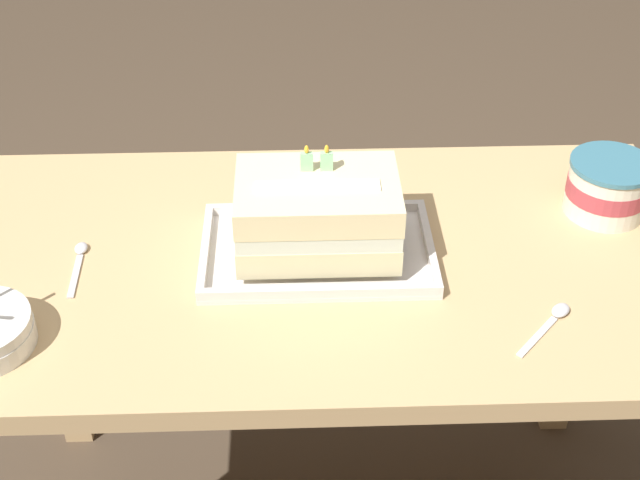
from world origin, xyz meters
TOP-DOWN VIEW (x-y plane):
  - dining_table at (0.00, 0.00)m, footprint 1.20×0.64m
  - foil_tray at (-0.01, 0.00)m, footprint 0.36×0.23m
  - birthday_cake at (-0.01, 0.00)m, footprint 0.25×0.17m
  - ice_cream_tub at (0.48, 0.11)m, footprint 0.14×0.14m
  - serving_spoon_near_tray at (0.33, -0.16)m, footprint 0.10×0.11m
  - serving_spoon_by_bowls at (-0.38, 0.00)m, footprint 0.02×0.13m

SIDE VIEW (x-z plane):
  - dining_table at x=0.00m, z-range 0.24..0.95m
  - serving_spoon_by_bowls at x=-0.38m, z-range 0.70..0.71m
  - serving_spoon_near_tray at x=0.33m, z-range 0.70..0.71m
  - foil_tray at x=-0.01m, z-range 0.70..0.72m
  - ice_cream_tub at x=0.48m, z-range 0.70..0.80m
  - birthday_cake at x=-0.01m, z-range 0.71..0.86m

